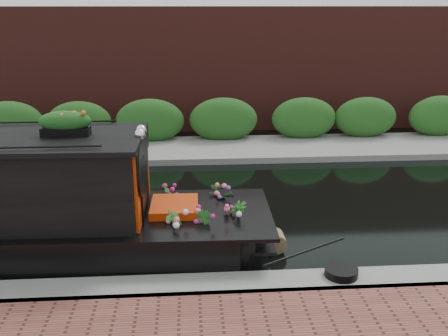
{
  "coord_description": "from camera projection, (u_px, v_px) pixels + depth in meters",
  "views": [
    {
      "loc": [
        1.02,
        -9.59,
        4.07
      ],
      "look_at": [
        1.67,
        -0.6,
        1.1
      ],
      "focal_mm": 40.0,
      "sensor_mm": 36.0,
      "label": 1
    }
  ],
  "objects": [
    {
      "name": "ground",
      "position": [
        142.0,
        211.0,
        10.29
      ],
      "size": [
        80.0,
        80.0,
        0.0
      ],
      "primitive_type": "plane",
      "color": "black",
      "rests_on": "ground"
    },
    {
      "name": "near_bank_coping",
      "position": [
        122.0,
        302.0,
        7.17
      ],
      "size": [
        40.0,
        0.6,
        0.5
      ],
      "primitive_type": "cube",
      "color": "gray",
      "rests_on": "ground"
    },
    {
      "name": "far_bank_path",
      "position": [
        154.0,
        153.0,
        14.27
      ],
      "size": [
        40.0,
        2.4,
        0.34
      ],
      "primitive_type": "cube",
      "color": "gray",
      "rests_on": "ground"
    },
    {
      "name": "far_hedge",
      "position": [
        156.0,
        145.0,
        15.12
      ],
      "size": [
        40.0,
        1.1,
        2.8
      ],
      "primitive_type": "cube",
      "color": "#22541C",
      "rests_on": "ground"
    },
    {
      "name": "far_brick_wall",
      "position": [
        159.0,
        129.0,
        17.11
      ],
      "size": [
        40.0,
        1.0,
        8.0
      ],
      "primitive_type": "cube",
      "color": "#54221C",
      "rests_on": "ground"
    },
    {
      "name": "rope_fender",
      "position": [
        276.0,
        241.0,
        8.65
      ],
      "size": [
        0.33,
        0.39,
        0.33
      ],
      "primitive_type": "cylinder",
      "rotation": [
        1.57,
        0.0,
        0.0
      ],
      "color": "olive",
      "rests_on": "ground"
    },
    {
      "name": "coiled_mooring_rope",
      "position": [
        341.0,
        272.0,
        7.36
      ],
      "size": [
        0.49,
        0.49,
        0.12
      ],
      "primitive_type": "cylinder",
      "color": "black",
      "rests_on": "near_bank_coping"
    }
  ]
}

